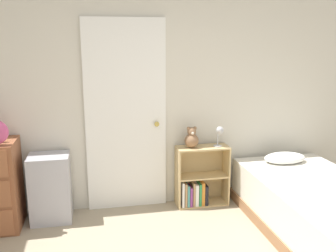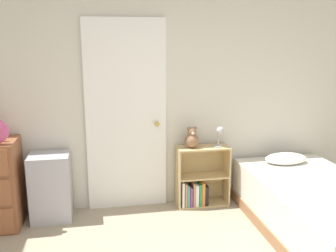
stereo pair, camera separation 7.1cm
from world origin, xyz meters
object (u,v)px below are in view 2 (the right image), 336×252
object	(u,v)px
bookshelf	(198,183)
desk_lamp	(220,133)
storage_bin	(51,187)
teddy_bear	(192,139)
bed	(319,210)

from	to	relation	value
bookshelf	desk_lamp	xyz separation A→B (m)	(0.22, -0.04, 0.58)
storage_bin	teddy_bear	distance (m)	1.58
bookshelf	desk_lamp	distance (m)	0.62
teddy_bear	desk_lamp	distance (m)	0.32
teddy_bear	desk_lamp	xyz separation A→B (m)	(0.31, -0.03, 0.06)
storage_bin	desk_lamp	world-z (taller)	desk_lamp
desk_lamp	bed	bearing A→B (deg)	-48.17
bookshelf	desk_lamp	bearing A→B (deg)	-9.71
storage_bin	desk_lamp	size ratio (longest dim) A/B	3.05
bookshelf	teddy_bear	distance (m)	0.53
storage_bin	bed	world-z (taller)	storage_bin
teddy_bear	bed	size ratio (longest dim) A/B	0.12
bookshelf	teddy_bear	world-z (taller)	teddy_bear
desk_lamp	bed	size ratio (longest dim) A/B	0.12
teddy_bear	desk_lamp	bearing A→B (deg)	-6.27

